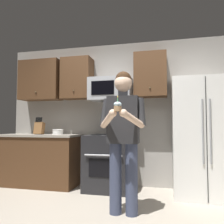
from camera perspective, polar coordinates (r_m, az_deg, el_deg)
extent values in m
plane|color=#9E9384|center=(2.85, -4.98, -25.57)|extent=(6.00, 6.00, 0.00)
cube|color=gray|center=(4.34, 2.41, -0.42)|extent=(4.40, 0.10, 2.60)
cube|color=black|center=(4.03, -0.79, -12.16)|extent=(0.76, 0.66, 0.92)
cube|color=black|center=(3.72, -2.09, -13.54)|extent=(0.48, 0.01, 0.28)
cylinder|color=#99999E|center=(3.67, -2.19, -10.52)|extent=(0.60, 0.03, 0.03)
cylinder|color=black|center=(3.90, -3.86, -5.57)|extent=(0.18, 0.18, 0.01)
cylinder|color=black|center=(3.81, 1.34, -5.63)|extent=(0.18, 0.18, 0.01)
cylinder|color=black|center=(4.17, -2.72, -5.44)|extent=(0.18, 0.18, 0.01)
cylinder|color=black|center=(4.09, 2.16, -5.48)|extent=(0.18, 0.18, 0.01)
cube|color=#9EA0A5|center=(4.15, -0.36, 5.54)|extent=(0.74, 0.40, 0.40)
cube|color=black|center=(3.98, -2.34, 5.94)|extent=(0.40, 0.01, 0.24)
cube|color=black|center=(3.90, 2.65, 6.13)|extent=(0.16, 0.01, 0.30)
cube|color=white|center=(3.86, 21.29, -5.76)|extent=(0.90, 0.72, 1.80)
cylinder|color=gray|center=(3.48, 21.28, -4.41)|extent=(0.02, 0.02, 0.90)
cylinder|color=gray|center=(3.50, 22.91, -4.36)|extent=(0.02, 0.02, 0.90)
cube|color=black|center=(3.50, 22.11, -6.02)|extent=(0.01, 0.01, 1.74)
cube|color=#4C301C|center=(4.76, -16.94, 7.35)|extent=(0.80, 0.34, 0.76)
sphere|color=brown|center=(4.57, -18.14, 4.64)|extent=(0.03, 0.03, 0.03)
cube|color=#4C301C|center=(4.44, -8.47, 8.02)|extent=(0.55, 0.34, 0.76)
sphere|color=brown|center=(4.23, -9.41, 5.15)|extent=(0.03, 0.03, 0.03)
cube|color=#4C301C|center=(4.14, 9.38, 8.86)|extent=(0.55, 0.34, 0.76)
sphere|color=brown|center=(3.91, 9.23, 5.84)|extent=(0.03, 0.03, 0.03)
cube|color=#4C301C|center=(4.55, -17.14, -11.27)|extent=(1.40, 0.62, 0.88)
cube|color=gray|center=(4.51, -17.04, -5.47)|extent=(1.44, 0.66, 0.04)
cube|color=brown|center=(4.46, -17.31, -3.82)|extent=(0.16, 0.15, 0.24)
cylinder|color=black|center=(4.47, -18.01, -1.81)|extent=(0.02, 0.04, 0.09)
cylinder|color=black|center=(4.46, -17.77, -1.82)|extent=(0.02, 0.04, 0.09)
cylinder|color=black|center=(4.45, -17.53, -1.82)|extent=(0.02, 0.04, 0.09)
cylinder|color=black|center=(4.44, -17.28, -1.82)|extent=(0.02, 0.04, 0.09)
cylinder|color=black|center=(4.43, -17.04, -1.82)|extent=(0.02, 0.04, 0.09)
cylinder|color=black|center=(4.41, -16.79, -1.82)|extent=(0.02, 0.04, 0.09)
cylinder|color=white|center=(4.37, -13.05, -4.78)|extent=(0.19, 0.19, 0.09)
torus|color=white|center=(4.36, -13.05, -4.22)|extent=(0.20, 0.20, 0.01)
cylinder|color=#383F59|center=(3.00, 0.87, -15.83)|extent=(0.15, 0.15, 0.86)
cylinder|color=#383F59|center=(2.96, 4.80, -15.97)|extent=(0.15, 0.15, 0.86)
cube|color=#262628|center=(2.91, 2.78, -1.93)|extent=(0.38, 0.22, 0.58)
sphere|color=beige|center=(2.96, 2.76, 7.02)|extent=(0.22, 0.22, 0.22)
sphere|color=#382314|center=(2.98, 2.79, 7.93)|extent=(0.20, 0.20, 0.20)
cylinder|color=#262628|center=(2.93, -1.65, -0.09)|extent=(0.15, 0.18, 0.35)
cylinder|color=beige|center=(2.76, -1.01, -1.88)|extent=(0.26, 0.33, 0.21)
sphere|color=beige|center=(2.61, 0.19, -0.30)|extent=(0.09, 0.09, 0.09)
cylinder|color=#262628|center=(2.85, 7.12, 0.03)|extent=(0.15, 0.18, 0.35)
cylinder|color=beige|center=(2.70, 5.17, -1.84)|extent=(0.26, 0.33, 0.21)
sphere|color=beige|center=(2.59, 2.78, -0.26)|extent=(0.09, 0.09, 0.09)
cylinder|color=#A87F56|center=(2.58, 1.39, 0.79)|extent=(0.08, 0.08, 0.06)
ellipsoid|color=silver|center=(2.59, 1.38, 1.89)|extent=(0.09, 0.09, 0.06)
cylinder|color=#4CBF66|center=(2.59, 1.38, 2.93)|extent=(0.01, 0.01, 0.06)
ellipsoid|color=#FFD159|center=(2.59, 1.38, 3.76)|extent=(0.01, 0.01, 0.02)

